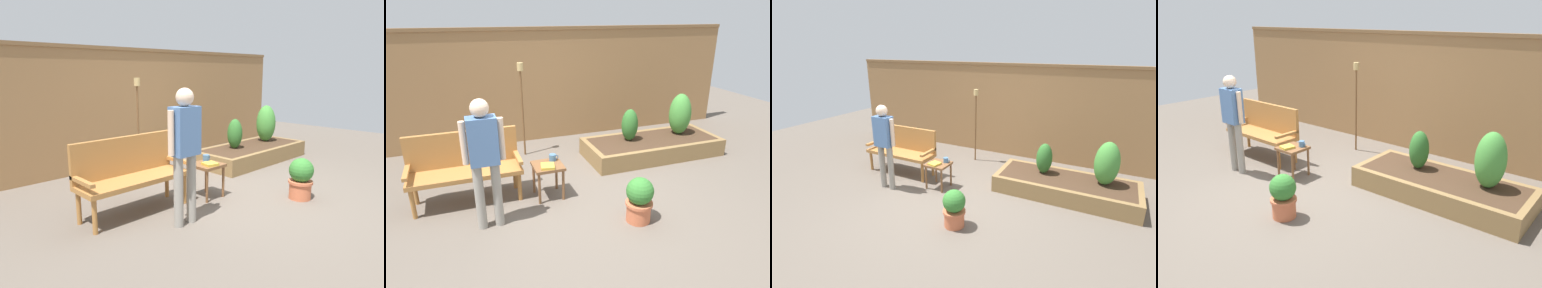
% 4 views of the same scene
% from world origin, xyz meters
% --- Properties ---
extents(ground_plane, '(14.00, 14.00, 0.00)m').
position_xyz_m(ground_plane, '(0.00, 0.00, 0.00)').
color(ground_plane, '#60564C').
extents(fence_back, '(8.40, 0.14, 2.16)m').
position_xyz_m(fence_back, '(0.00, 2.60, 1.09)').
color(fence_back, olive).
rests_on(fence_back, ground_plane).
extents(garden_bench, '(1.44, 0.48, 0.94)m').
position_xyz_m(garden_bench, '(-1.41, 0.59, 0.54)').
color(garden_bench, '#A87038').
rests_on(garden_bench, ground_plane).
extents(side_table, '(0.40, 0.40, 0.48)m').
position_xyz_m(side_table, '(-0.36, 0.28, 0.40)').
color(side_table, brown).
rests_on(side_table, ground_plane).
extents(cup_on_table, '(0.13, 0.09, 0.09)m').
position_xyz_m(cup_on_table, '(-0.26, 0.39, 0.53)').
color(cup_on_table, teal).
rests_on(cup_on_table, side_table).
extents(book_on_table, '(0.21, 0.22, 0.04)m').
position_xyz_m(book_on_table, '(-0.38, 0.19, 0.50)').
color(book_on_table, gold).
rests_on(book_on_table, side_table).
extents(potted_boxwood, '(0.33, 0.33, 0.57)m').
position_xyz_m(potted_boxwood, '(0.51, -0.68, 0.30)').
color(potted_boxwood, '#C66642').
rests_on(potted_boxwood, ground_plane).
extents(raised_planter_bed, '(2.40, 1.00, 0.30)m').
position_xyz_m(raised_planter_bed, '(1.78, 1.08, 0.15)').
color(raised_planter_bed, olive).
rests_on(raised_planter_bed, ground_plane).
extents(shrub_near_bench, '(0.28, 0.28, 0.56)m').
position_xyz_m(shrub_near_bench, '(1.35, 1.17, 0.58)').
color(shrub_near_bench, brown).
rests_on(shrub_near_bench, raised_planter_bed).
extents(shrub_far_corner, '(0.39, 0.39, 0.75)m').
position_xyz_m(shrub_far_corner, '(2.38, 1.17, 0.67)').
color(shrub_far_corner, brown).
rests_on(shrub_far_corner, raised_planter_bed).
extents(tiki_torch, '(0.10, 0.10, 1.63)m').
position_xyz_m(tiki_torch, '(-0.36, 1.86, 1.12)').
color(tiki_torch, brown).
rests_on(tiki_torch, ground_plane).
extents(person_by_bench, '(0.47, 0.20, 1.56)m').
position_xyz_m(person_by_bench, '(-1.20, -0.17, 0.93)').
color(person_by_bench, gray).
rests_on(person_by_bench, ground_plane).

